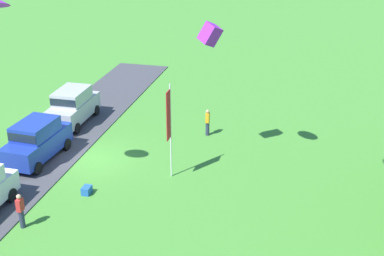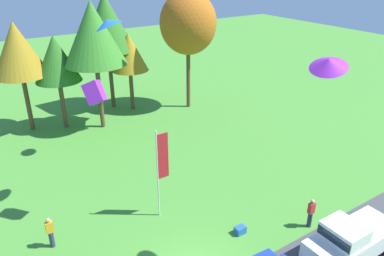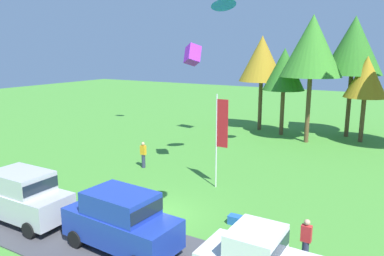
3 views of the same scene
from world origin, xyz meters
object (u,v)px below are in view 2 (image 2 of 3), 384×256
(car_pickup_far_end, at_px, (350,240))
(flag_banner, at_px, (161,162))
(tree_center_back, at_px, (56,59))
(cooler_box, at_px, (240,230))
(kite_delta_mid_center, at_px, (108,23))
(tree_lone_near, at_px, (188,23))
(person_beside_suv, at_px, (311,213))
(person_on_lawn, at_px, (50,232))
(tree_left_of_center, at_px, (129,52))
(tree_far_right, at_px, (106,23))
(tree_far_left, at_px, (17,49))
(kite_box_near_flag, at_px, (95,93))
(kite_delta_topmost, at_px, (329,63))
(tree_right_of_center, at_px, (93,33))

(car_pickup_far_end, bearing_deg, flag_banner, 126.08)
(flag_banner, bearing_deg, tree_center_back, 94.29)
(cooler_box, distance_m, kite_delta_mid_center, 12.37)
(cooler_box, bearing_deg, tree_lone_near, 65.66)
(person_beside_suv, distance_m, person_on_lawn, 13.25)
(tree_left_of_center, relative_size, cooler_box, 12.58)
(person_on_lawn, relative_size, kite_delta_mid_center, 1.16)
(tree_far_right, xyz_separation_m, flag_banner, (-4.07, -16.90, -4.53))
(person_beside_suv, relative_size, cooler_box, 3.05)
(tree_left_of_center, bearing_deg, tree_far_left, 177.89)
(tree_left_of_center, relative_size, kite_box_near_flag, 6.86)
(tree_left_of_center, height_order, kite_box_near_flag, kite_box_near_flag)
(tree_far_left, xyz_separation_m, tree_lone_near, (13.63, -2.79, 1.09))
(person_beside_suv, xyz_separation_m, tree_far_left, (-9.55, 20.99, 5.79))
(person_on_lawn, xyz_separation_m, tree_far_left, (2.29, 15.03, 5.79))
(tree_left_of_center, bearing_deg, kite_delta_topmost, -95.12)
(tree_lone_near, xyz_separation_m, kite_delta_topmost, (-6.66, -19.75, 1.87))
(tree_right_of_center, height_order, flag_banner, tree_right_of_center)
(cooler_box, bearing_deg, tree_far_right, 85.77)
(person_beside_suv, height_order, tree_center_back, tree_center_back)
(tree_right_of_center, bearing_deg, tree_far_left, 151.80)
(kite_box_near_flag, bearing_deg, person_on_lawn, -166.74)
(flag_banner, bearing_deg, tree_right_of_center, 83.32)
(tree_center_back, xyz_separation_m, tree_right_of_center, (2.63, -1.66, 1.96))
(tree_right_of_center, relative_size, tree_left_of_center, 1.45)
(tree_center_back, bearing_deg, cooler_box, -78.71)
(tree_right_of_center, bearing_deg, kite_box_near_flag, -109.77)
(tree_right_of_center, relative_size, cooler_box, 18.25)
(tree_center_back, height_order, tree_left_of_center, tree_center_back)
(person_on_lawn, bearing_deg, kite_delta_topmost, -39.03)
(kite_box_near_flag, bearing_deg, tree_center_back, 83.45)
(tree_far_right, bearing_deg, person_on_lawn, -121.57)
(tree_far_left, bearing_deg, tree_lone_near, -11.57)
(tree_far_right, distance_m, kite_box_near_flag, 16.80)
(tree_lone_near, bearing_deg, tree_right_of_center, 179.60)
(tree_center_back, height_order, kite_box_near_flag, kite_box_near_flag)
(person_beside_suv, relative_size, tree_left_of_center, 0.24)
(flag_banner, relative_size, kite_delta_topmost, 3.75)
(kite_delta_topmost, xyz_separation_m, kite_box_near_flag, (-6.03, 8.27, -2.40))
(person_beside_suv, distance_m, tree_far_right, 23.27)
(person_beside_suv, relative_size, tree_lone_near, 0.16)
(kite_delta_mid_center, bearing_deg, tree_left_of_center, 62.68)
(person_beside_suv, distance_m, flag_banner, 8.30)
(person_beside_suv, bearing_deg, cooler_box, 155.06)
(kite_delta_topmost, bearing_deg, car_pickup_far_end, -24.00)
(tree_far_left, height_order, tree_center_back, tree_far_left)
(person_on_lawn, bearing_deg, kite_delta_mid_center, 22.06)
(tree_lone_near, relative_size, kite_delta_topmost, 7.58)
(person_beside_suv, bearing_deg, tree_lone_near, 77.35)
(tree_left_of_center, xyz_separation_m, cooler_box, (-2.84, -19.07, -5.13))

